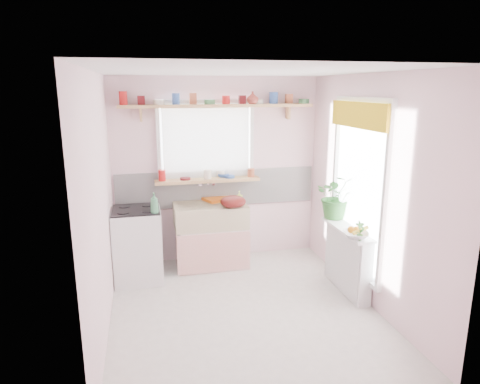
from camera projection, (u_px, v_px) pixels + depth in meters
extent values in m
plane|color=silver|center=(244.00, 310.00, 4.64)|extent=(3.20, 3.20, 0.00)
plane|color=white|center=(244.00, 71.00, 4.04)|extent=(3.20, 3.20, 0.00)
plane|color=#FAD2D8|center=(217.00, 170.00, 5.86)|extent=(2.80, 0.00, 2.80)
plane|color=#FAD2D8|center=(300.00, 258.00, 2.82)|extent=(2.80, 0.00, 2.80)
plane|color=#FAD2D8|center=(100.00, 207.00, 4.04)|extent=(0.00, 3.20, 3.20)
plane|color=#FAD2D8|center=(369.00, 191.00, 4.64)|extent=(0.00, 3.20, 3.20)
cube|color=white|center=(217.00, 188.00, 5.90)|extent=(2.74, 0.03, 0.50)
cube|color=#D08692|center=(218.00, 202.00, 5.95)|extent=(2.74, 0.02, 0.12)
cube|color=white|center=(206.00, 141.00, 5.72)|extent=(1.20, 0.01, 1.00)
cube|color=white|center=(206.00, 142.00, 5.66)|extent=(1.15, 0.02, 0.95)
cube|color=white|center=(360.00, 187.00, 4.83)|extent=(0.01, 1.10, 1.90)
cube|color=gold|center=(358.00, 115.00, 4.62)|extent=(0.03, 1.20, 0.28)
cube|color=white|center=(211.00, 245.00, 5.77)|extent=(0.85, 0.55, 0.55)
cube|color=#DB4C40|center=(214.00, 253.00, 5.50)|extent=(0.95, 0.02, 0.53)
cube|color=#BEB08B|center=(210.00, 215.00, 5.67)|extent=(0.95, 0.55, 0.30)
cylinder|color=silver|center=(207.00, 182.00, 5.81)|extent=(0.03, 0.22, 0.03)
cube|color=white|center=(138.00, 245.00, 5.29)|extent=(0.58, 0.58, 0.90)
cube|color=black|center=(136.00, 210.00, 5.18)|extent=(0.56, 0.56, 0.02)
cylinder|color=black|center=(123.00, 213.00, 5.01)|extent=(0.14, 0.14, 0.01)
cylinder|color=black|center=(148.00, 211.00, 5.07)|extent=(0.14, 0.14, 0.01)
cylinder|color=black|center=(124.00, 206.00, 5.28)|extent=(0.14, 0.14, 0.01)
cylinder|color=black|center=(147.00, 205.00, 5.34)|extent=(0.14, 0.14, 0.01)
cube|color=white|center=(347.00, 260.00, 5.02)|extent=(0.15, 0.90, 0.75)
cube|color=white|center=(347.00, 229.00, 4.92)|extent=(0.22, 0.95, 0.03)
cube|color=tan|center=(208.00, 180.00, 5.74)|extent=(1.40, 0.22, 0.04)
cube|color=tan|center=(218.00, 106.00, 5.53)|extent=(2.52, 0.24, 0.04)
cylinder|color=red|center=(123.00, 100.00, 5.25)|extent=(0.11, 0.11, 0.12)
cylinder|color=#590F14|center=(141.00, 100.00, 5.30)|extent=(0.11, 0.11, 0.12)
cylinder|color=silver|center=(159.00, 102.00, 5.35)|extent=(0.11, 0.11, 0.06)
cylinder|color=#3359A5|center=(176.00, 100.00, 5.39)|extent=(0.11, 0.11, 0.12)
cylinder|color=#A55133|center=(193.00, 100.00, 5.44)|extent=(0.11, 0.11, 0.12)
cylinder|color=#3F7F4C|center=(210.00, 102.00, 5.49)|extent=(0.11, 0.11, 0.06)
cylinder|color=red|center=(226.00, 99.00, 5.53)|extent=(0.11, 0.11, 0.12)
cylinder|color=#590F14|center=(242.00, 99.00, 5.58)|extent=(0.11, 0.11, 0.12)
cylinder|color=silver|center=(258.00, 102.00, 5.63)|extent=(0.11, 0.11, 0.06)
cylinder|color=#3359A5|center=(274.00, 99.00, 5.67)|extent=(0.11, 0.11, 0.12)
cylinder|color=#A55133|center=(289.00, 99.00, 5.72)|extent=(0.11, 0.11, 0.12)
cylinder|color=#3F7F4C|center=(304.00, 101.00, 5.77)|extent=(0.11, 0.11, 0.06)
cylinder|color=red|center=(161.00, 176.00, 5.58)|extent=(0.11, 0.11, 0.12)
cylinder|color=#590F14|center=(184.00, 175.00, 5.65)|extent=(0.11, 0.11, 0.12)
cylinder|color=silver|center=(208.00, 177.00, 5.72)|extent=(0.11, 0.11, 0.06)
cylinder|color=#3359A5|center=(230.00, 173.00, 5.78)|extent=(0.11, 0.11, 0.12)
cylinder|color=#A55133|center=(252.00, 172.00, 5.85)|extent=(0.11, 0.11, 0.12)
cube|color=orange|center=(218.00, 199.00, 5.85)|extent=(0.45, 0.40, 0.04)
ellipsoid|color=#500F0D|center=(233.00, 202.00, 5.48)|extent=(0.33, 0.33, 0.15)
imported|color=#2C6729|center=(337.00, 196.00, 5.24)|extent=(0.60, 0.56, 0.56)
imported|color=silver|center=(356.00, 235.00, 4.59)|extent=(0.34, 0.34, 0.07)
imported|color=#36702C|center=(360.00, 231.00, 4.50)|extent=(0.12, 0.09, 0.21)
imported|color=#CADB61|center=(239.00, 198.00, 5.61)|extent=(0.10, 0.10, 0.18)
imported|color=beige|center=(220.00, 174.00, 5.82)|extent=(0.15, 0.15, 0.10)
imported|color=#3865B8|center=(223.00, 175.00, 5.83)|extent=(0.20, 0.20, 0.05)
imported|color=#9E3B30|center=(253.00, 98.00, 5.54)|extent=(0.20, 0.20, 0.16)
imported|color=#42855B|center=(154.00, 203.00, 4.99)|extent=(0.11, 0.11, 0.25)
sphere|color=orange|center=(356.00, 230.00, 4.57)|extent=(0.08, 0.08, 0.08)
sphere|color=orange|center=(360.00, 229.00, 4.62)|extent=(0.08, 0.08, 0.08)
sphere|color=orange|center=(351.00, 230.00, 4.58)|extent=(0.08, 0.08, 0.08)
cylinder|color=yellow|center=(360.00, 230.00, 4.53)|extent=(0.18, 0.04, 0.10)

